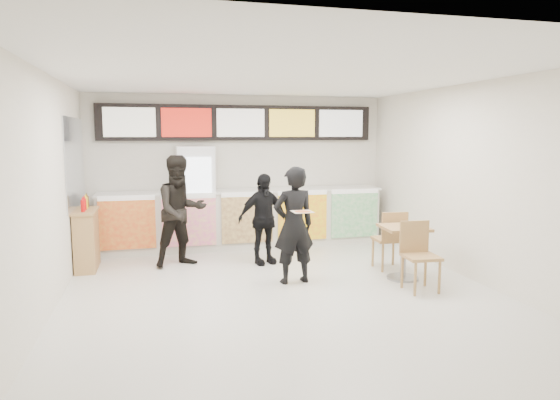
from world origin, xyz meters
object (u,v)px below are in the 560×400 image
object	(u,v)px
customer_main	(294,225)
condiment_ledge	(87,239)
customer_mid	(263,219)
customer_left	(181,211)
cafe_table	(404,242)
drinks_fridge	(196,198)
service_counter	(244,218)

from	to	relation	value
customer_main	condiment_ledge	bearing A→B (deg)	-33.24
customer_main	customer_mid	bearing A→B (deg)	-86.64
customer_main	customer_left	distance (m)	2.12
customer_left	cafe_table	distance (m)	3.68
drinks_fridge	customer_left	xyz separation A→B (m)	(-0.35, -1.19, -0.06)
customer_mid	cafe_table	size ratio (longest dim) A/B	0.91
customer_main	customer_mid	world-z (taller)	customer_main
drinks_fridge	cafe_table	distance (m)	4.10
service_counter	cafe_table	size ratio (longest dim) A/B	3.25
drinks_fridge	customer_left	bearing A→B (deg)	-106.47
service_counter	customer_mid	world-z (taller)	customer_mid
customer_mid	condiment_ledge	bearing A→B (deg)	158.42
service_counter	customer_left	world-z (taller)	customer_left
condiment_ledge	drinks_fridge	bearing A→B (deg)	28.57
customer_left	condiment_ledge	bearing A→B (deg)	154.36
customer_main	cafe_table	bearing A→B (deg)	165.88
customer_main	customer_left	bearing A→B (deg)	-48.23
condiment_ledge	customer_main	bearing A→B (deg)	-26.96
drinks_fridge	condiment_ledge	size ratio (longest dim) A/B	1.69
cafe_table	customer_left	bearing A→B (deg)	157.73
condiment_ledge	cafe_table	bearing A→B (deg)	-20.70
customer_main	cafe_table	xyz separation A→B (m)	(1.69, -0.23, -0.30)
drinks_fridge	customer_main	distance (m)	2.88
drinks_fridge	customer_mid	world-z (taller)	drinks_fridge
service_counter	cafe_table	xyz separation A→B (m)	(1.98, -2.83, 0.00)
drinks_fridge	customer_main	size ratio (longest dim) A/B	1.14
customer_mid	customer_main	bearing A→B (deg)	-94.59
service_counter	cafe_table	world-z (taller)	service_counter
customer_left	customer_mid	world-z (taller)	customer_left
cafe_table	service_counter	bearing A→B (deg)	129.58
drinks_fridge	cafe_table	xyz separation A→B (m)	(2.92, -2.84, -0.43)
service_counter	customer_main	distance (m)	2.63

